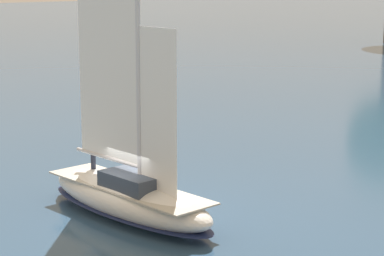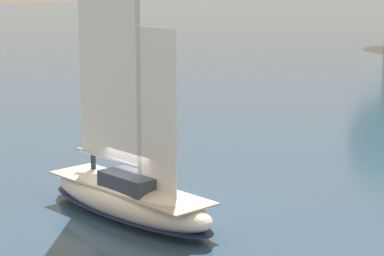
% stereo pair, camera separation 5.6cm
% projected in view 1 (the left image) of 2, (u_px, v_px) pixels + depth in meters
% --- Properties ---
extents(ground_plane, '(400.00, 400.00, 0.00)m').
position_uv_depth(ground_plane, '(129.00, 217.00, 28.15)').
color(ground_plane, '#2D4C6B').
extents(sailboat_main, '(8.99, 3.31, 12.09)m').
position_uv_depth(sailboat_main, '(129.00, 192.00, 27.95)').
color(sailboat_main, white).
rests_on(sailboat_main, ground).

